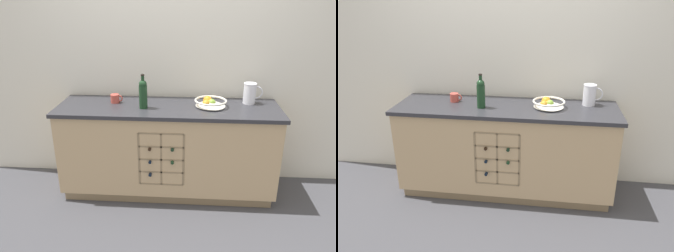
{
  "view_description": "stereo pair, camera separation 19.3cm",
  "coord_description": "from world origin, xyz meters",
  "views": [
    {
      "loc": [
        0.21,
        -2.86,
        1.85
      ],
      "look_at": [
        0.0,
        0.0,
        0.69
      ],
      "focal_mm": 35.0,
      "sensor_mm": 36.0,
      "label": 1
    },
    {
      "loc": [
        0.4,
        -2.84,
        1.85
      ],
      "look_at": [
        0.0,
        0.0,
        0.69
      ],
      "focal_mm": 35.0,
      "sensor_mm": 36.0,
      "label": 2
    }
  ],
  "objects": [
    {
      "name": "ground_plane",
      "position": [
        0.0,
        0.0,
        0.0
      ],
      "size": [
        14.0,
        14.0,
        0.0
      ],
      "primitive_type": "plane",
      "color": "#424247"
    },
    {
      "name": "back_wall",
      "position": [
        0.0,
        0.35,
        1.27
      ],
      "size": [
        4.42,
        0.06,
        2.55
      ],
      "primitive_type": "cube",
      "color": "silver",
      "rests_on": "ground_plane"
    },
    {
      "name": "kitchen_island",
      "position": [
        -0.0,
        -0.0,
        0.45
      ],
      "size": [
        2.06,
        0.62,
        0.89
      ],
      "color": "#8B7354",
      "rests_on": "ground_plane"
    },
    {
      "name": "fruit_bowl",
      "position": [
        0.39,
        0.02,
        0.93
      ],
      "size": [
        0.3,
        0.3,
        0.09
      ],
      "color": "silver",
      "rests_on": "kitchen_island"
    },
    {
      "name": "white_pitcher",
      "position": [
        0.76,
        0.15,
        0.99
      ],
      "size": [
        0.18,
        0.12,
        0.2
      ],
      "color": "white",
      "rests_on": "kitchen_island"
    },
    {
      "name": "ceramic_mug",
      "position": [
        -0.51,
        0.08,
        0.93
      ],
      "size": [
        0.12,
        0.08,
        0.08
      ],
      "color": "#B7473D",
      "rests_on": "kitchen_island"
    },
    {
      "name": "standing_wine_bottle",
      "position": [
        -0.22,
        -0.06,
        1.03
      ],
      "size": [
        0.08,
        0.08,
        0.31
      ],
      "color": "#19381E",
      "rests_on": "kitchen_island"
    }
  ]
}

